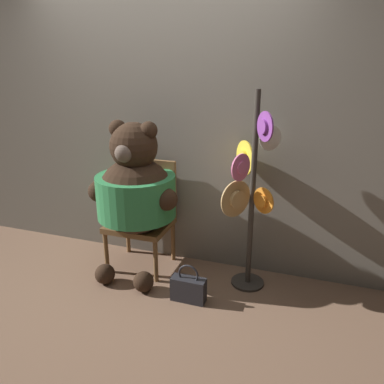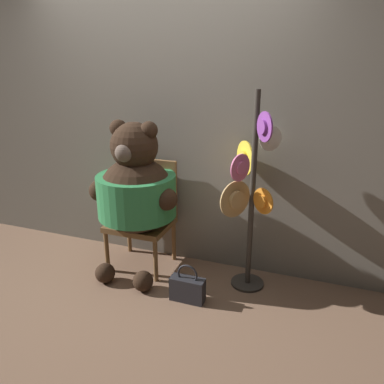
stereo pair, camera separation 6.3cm
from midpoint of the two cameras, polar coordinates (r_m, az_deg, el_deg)
name	(u,v)px [view 2 (the right image)]	position (r m, az deg, el deg)	size (l,w,h in m)	color
ground_plane	(133,294)	(3.23, -8.48, -15.15)	(14.00, 14.00, 0.00)	brown
wall_back	(167,125)	(3.42, -3.26, 10.12)	(8.00, 0.10, 2.55)	slate
chair	(144,211)	(3.48, -6.78, -2.90)	(0.54, 0.47, 0.98)	brown
teddy_bear	(136,191)	(3.24, -7.97, 0.22)	(0.82, 0.73, 1.37)	black
hat_display_rack	(250,190)	(2.97, 9.38, 0.27)	(0.38, 0.51, 1.63)	#332D28
handbag_on_ground	(187,288)	(3.07, -0.09, -14.47)	(0.28, 0.11, 0.32)	#232328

